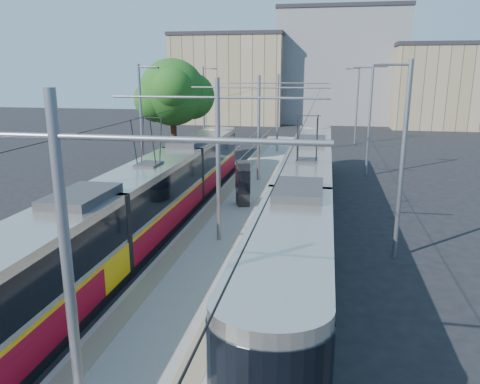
# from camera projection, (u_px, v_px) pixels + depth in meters

# --- Properties ---
(ground) EXTENTS (160.00, 160.00, 0.00)m
(ground) POSITION_uv_depth(u_px,v_px,m) (156.00, 346.00, 13.26)
(ground) COLOR black
(ground) RESTS_ON ground
(platform) EXTENTS (4.00, 50.00, 0.30)m
(platform) POSITION_uv_depth(u_px,v_px,m) (251.00, 192.00, 29.40)
(platform) COLOR gray
(platform) RESTS_ON ground
(tactile_strip_left) EXTENTS (0.70, 50.00, 0.01)m
(tactile_strip_left) POSITION_uv_depth(u_px,v_px,m) (229.00, 189.00, 29.62)
(tactile_strip_left) COLOR gray
(tactile_strip_left) RESTS_ON platform
(tactile_strip_right) EXTENTS (0.70, 50.00, 0.01)m
(tactile_strip_right) POSITION_uv_depth(u_px,v_px,m) (274.00, 191.00, 29.11)
(tactile_strip_right) COLOR gray
(tactile_strip_right) RESTS_ON platform
(rails) EXTENTS (8.71, 70.00, 0.03)m
(rails) POSITION_uv_depth(u_px,v_px,m) (251.00, 194.00, 29.43)
(rails) COLOR gray
(rails) RESTS_ON ground
(tram_left) EXTENTS (2.43, 31.04, 5.50)m
(tram_left) POSITION_uv_depth(u_px,v_px,m) (150.00, 198.00, 22.17)
(tram_left) COLOR black
(tram_left) RESTS_ON ground
(tram_right) EXTENTS (2.43, 31.32, 5.50)m
(tram_right) POSITION_uv_depth(u_px,v_px,m) (306.00, 190.00, 23.04)
(tram_right) COLOR black
(tram_right) RESTS_ON ground
(catenary) EXTENTS (9.20, 70.00, 7.00)m
(catenary) POSITION_uv_depth(u_px,v_px,m) (244.00, 128.00, 25.59)
(catenary) COLOR gray
(catenary) RESTS_ON platform
(street_lamps) EXTENTS (15.18, 38.22, 8.00)m
(street_lamps) POSITION_uv_depth(u_px,v_px,m) (261.00, 121.00, 32.20)
(street_lamps) COLOR gray
(street_lamps) RESTS_ON ground
(shelter) EXTENTS (1.00, 1.26, 2.45)m
(shelter) POSITION_uv_depth(u_px,v_px,m) (243.00, 182.00, 25.87)
(shelter) COLOR black
(shelter) RESTS_ON platform
(tree) EXTENTS (5.89, 5.45, 8.56)m
(tree) POSITION_uv_depth(u_px,v_px,m) (177.00, 94.00, 37.74)
(tree) COLOR #382314
(tree) RESTS_ON ground
(building_left) EXTENTS (16.32, 12.24, 12.84)m
(building_left) POSITION_uv_depth(u_px,v_px,m) (231.00, 79.00, 70.51)
(building_left) COLOR tan
(building_left) RESTS_ON ground
(building_centre) EXTENTS (18.36, 14.28, 16.42)m
(building_centre) POSITION_uv_depth(u_px,v_px,m) (340.00, 66.00, 71.05)
(building_centre) COLOR slate
(building_centre) RESTS_ON ground
(building_right) EXTENTS (14.28, 10.20, 11.19)m
(building_right) POSITION_uv_depth(u_px,v_px,m) (445.00, 86.00, 63.53)
(building_right) COLOR tan
(building_right) RESTS_ON ground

